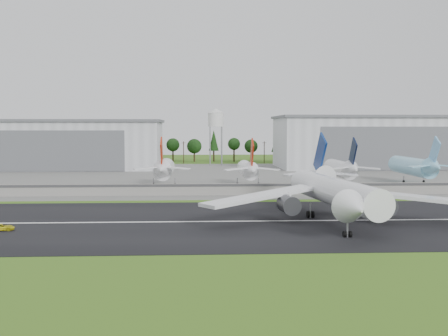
{
  "coord_description": "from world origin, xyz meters",
  "views": [
    {
      "loc": [
        -15.67,
        -104.5,
        19.39
      ],
      "look_at": [
        -8.25,
        40.0,
        9.0
      ],
      "focal_mm": 45.0,
      "sensor_mm": 36.0,
      "label": 1
    }
  ],
  "objects": [
    {
      "name": "parked_jet_navy",
      "position": [
        32.63,
        76.54,
        6.02
      ],
      "size": [
        7.36,
        31.29,
        16.52
      ],
      "color": "white",
      "rests_on": "ground"
    },
    {
      "name": "hangar_east",
      "position": [
        75.0,
        164.92,
        12.63
      ],
      "size": [
        102.0,
        47.0,
        25.2
      ],
      "color": "silver",
      "rests_on": "ground"
    },
    {
      "name": "parked_jet_skyblue",
      "position": [
        59.06,
        81.59,
        6.31
      ],
      "size": [
        7.36,
        37.29,
        16.88
      ],
      "color": "#87CBEA",
      "rests_on": "ground"
    },
    {
      "name": "apron",
      "position": [
        0.0,
        120.0,
        0.05
      ],
      "size": [
        320.0,
        150.0,
        0.1
      ],
      "primitive_type": "cube",
      "color": "slate",
      "rests_on": "ground"
    },
    {
      "name": "hangar_west",
      "position": [
        -80.0,
        164.92,
        11.63
      ],
      "size": [
        97.0,
        44.0,
        23.2
      ],
      "color": "silver",
      "rests_on": "ground"
    },
    {
      "name": "blast_fence",
      "position": [
        0.0,
        54.99,
        1.81
      ],
      "size": [
        240.0,
        0.61,
        3.5
      ],
      "color": "gray",
      "rests_on": "ground"
    },
    {
      "name": "runway_centerline",
      "position": [
        0.0,
        10.0,
        0.11
      ],
      "size": [
        220.0,
        1.0,
        0.02
      ],
      "primitive_type": "cube",
      "color": "white",
      "rests_on": "runway"
    },
    {
      "name": "ground",
      "position": [
        0.0,
        0.0,
        0.0
      ],
      "size": [
        600.0,
        600.0,
        0.0
      ],
      "primitive_type": "plane",
      "color": "#2D5C15",
      "rests_on": "ground"
    },
    {
      "name": "water_tower",
      "position": [
        -5.0,
        185.0,
        24.55
      ],
      "size": [
        8.4,
        8.4,
        29.4
      ],
      "color": "#99999E",
      "rests_on": "ground"
    },
    {
      "name": "main_airliner",
      "position": [
        13.02,
        9.57,
        4.89
      ],
      "size": [
        56.94,
        59.26,
        18.17
      ],
      "rotation": [
        0.0,
        0.0,
        3.25
      ],
      "color": "white",
      "rests_on": "runway"
    },
    {
      "name": "runway",
      "position": [
        0.0,
        10.0,
        0.05
      ],
      "size": [
        320.0,
        60.0,
        0.1
      ],
      "primitive_type": "cube",
      "color": "black",
      "rests_on": "ground"
    },
    {
      "name": "treeline",
      "position": [
        0.0,
        215.0,
        0.0
      ],
      "size": [
        320.0,
        16.0,
        22.0
      ],
      "primitive_type": null,
      "color": "black",
      "rests_on": "ground"
    },
    {
      "name": "utility_poles",
      "position": [
        0.0,
        200.0,
        0.0
      ],
      "size": [
        230.0,
        3.0,
        12.0
      ],
      "primitive_type": null,
      "color": "black",
      "rests_on": "ground"
    },
    {
      "name": "ground_vehicle",
      "position": [
        -52.02,
        1.74,
        0.73
      ],
      "size": [
        4.82,
        2.73,
        1.27
      ],
      "primitive_type": "imported",
      "rotation": [
        0.0,
        0.0,
        1.71
      ],
      "color": "gold",
      "rests_on": "runway"
    },
    {
      "name": "parked_jet_red_a",
      "position": [
        -25.79,
        76.57,
        6.21
      ],
      "size": [
        7.36,
        31.29,
        16.72
      ],
      "color": "white",
      "rests_on": "ground"
    },
    {
      "name": "parked_jet_red_b",
      "position": [
        1.54,
        76.5,
        5.85
      ],
      "size": [
        7.36,
        31.29,
        16.33
      ],
      "color": "white",
      "rests_on": "ground"
    }
  ]
}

